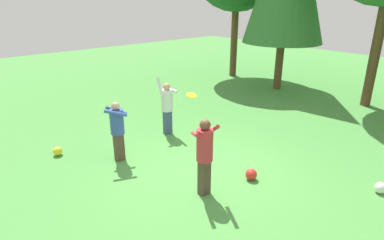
# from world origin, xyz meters

# --- Properties ---
(ground_plane) EXTENTS (40.00, 40.00, 0.00)m
(ground_plane) POSITION_xyz_m (0.00, 0.00, 0.00)
(ground_plane) COLOR #4C9342
(person_thrower) EXTENTS (0.56, 0.57, 1.75)m
(person_thrower) POSITION_xyz_m (-2.38, 0.79, 0.94)
(person_thrower) COLOR #38476B
(person_thrower) RESTS_ON ground_plane
(person_catcher) EXTENTS (0.74, 0.71, 1.70)m
(person_catcher) POSITION_xyz_m (0.70, -0.58, 1.01)
(person_catcher) COLOR #4C382D
(person_catcher) RESTS_ON ground_plane
(person_bystander) EXTENTS (0.69, 0.71, 1.56)m
(person_bystander) POSITION_xyz_m (-1.83, -1.17, 0.92)
(person_bystander) COLOR #4C382D
(person_bystander) RESTS_ON ground_plane
(frisbee) EXTENTS (0.28, 0.29, 0.09)m
(frisbee) POSITION_xyz_m (-0.88, 0.44, 1.63)
(frisbee) COLOR yellow
(ball_red) EXTENTS (0.27, 0.27, 0.27)m
(ball_red) POSITION_xyz_m (1.01, 0.61, 0.13)
(ball_red) COLOR red
(ball_red) RESTS_ON ground_plane
(ball_white) EXTENTS (0.25, 0.25, 0.25)m
(ball_white) POSITION_xyz_m (3.18, 2.28, 0.12)
(ball_white) COLOR white
(ball_white) RESTS_ON ground_plane
(ball_yellow) EXTENTS (0.24, 0.24, 0.24)m
(ball_yellow) POSITION_xyz_m (-3.13, -2.29, 0.12)
(ball_yellow) COLOR yellow
(ball_yellow) RESTS_ON ground_plane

